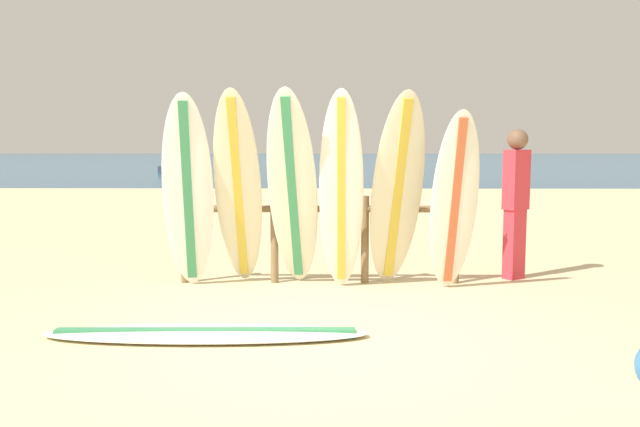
% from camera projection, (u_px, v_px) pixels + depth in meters
% --- Properties ---
extents(ground_plane, '(120.00, 120.00, 0.00)m').
position_uv_depth(ground_plane, '(324.00, 344.00, 5.18)').
color(ground_plane, beige).
extents(ocean_water, '(120.00, 80.00, 0.01)m').
position_uv_depth(ocean_water, '(328.00, 160.00, 62.84)').
color(ocean_water, '#1E5984').
rests_on(ocean_water, ground).
extents(surfboard_rack, '(3.23, 0.09, 1.01)m').
position_uv_depth(surfboard_rack, '(320.00, 228.00, 7.41)').
color(surfboard_rack, olive).
rests_on(surfboard_rack, ground).
extents(surfboard_leaning_far_left, '(0.61, 0.69, 2.14)m').
position_uv_depth(surfboard_leaning_far_left, '(188.00, 193.00, 7.03)').
color(surfboard_leaning_far_left, white).
rests_on(surfboard_leaning_far_left, ground).
extents(surfboard_leaning_left, '(0.53, 0.94, 2.19)m').
position_uv_depth(surfboard_leaning_left, '(238.00, 190.00, 7.11)').
color(surfboard_leaning_left, beige).
rests_on(surfboard_leaning_left, ground).
extents(surfboard_leaning_center_left, '(0.64, 1.06, 2.19)m').
position_uv_depth(surfboard_leaning_center_left, '(293.00, 191.00, 7.00)').
color(surfboard_leaning_center_left, silver).
rests_on(surfboard_leaning_center_left, ground).
extents(surfboard_leaning_center, '(0.50, 0.64, 2.18)m').
position_uv_depth(surfboard_leaning_center, '(341.00, 192.00, 6.94)').
color(surfboard_leaning_center, white).
rests_on(surfboard_leaning_center, ground).
extents(surfboard_leaning_center_right, '(0.72, 0.86, 2.17)m').
position_uv_depth(surfboard_leaning_center_right, '(397.00, 191.00, 7.08)').
color(surfboard_leaning_center_right, beige).
rests_on(surfboard_leaning_center_right, ground).
extents(surfboard_leaning_right, '(0.57, 0.59, 1.96)m').
position_uv_depth(surfboard_leaning_right, '(454.00, 202.00, 6.92)').
color(surfboard_leaning_right, white).
rests_on(surfboard_leaning_right, ground).
extents(surfboard_lying_on_sand, '(2.72, 0.61, 0.08)m').
position_uv_depth(surfboard_lying_on_sand, '(205.00, 333.00, 5.36)').
color(surfboard_lying_on_sand, white).
rests_on(surfboard_lying_on_sand, ground).
extents(beachgoer_standing, '(0.34, 0.31, 1.77)m').
position_uv_depth(beachgoer_standing, '(516.00, 197.00, 7.60)').
color(beachgoer_standing, '#D8333F').
rests_on(beachgoer_standing, ground).
extents(small_boat_offshore, '(2.86, 2.50, 0.71)m').
position_uv_depth(small_boat_offshore, '(182.00, 168.00, 34.92)').
color(small_boat_offshore, '#333842').
rests_on(small_boat_offshore, ocean_water).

